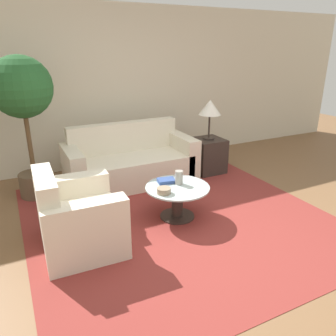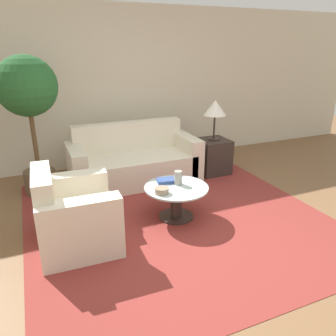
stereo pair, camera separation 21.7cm
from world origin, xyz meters
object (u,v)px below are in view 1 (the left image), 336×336
Objects in this scene: armchair at (75,221)px; table_lamp at (210,108)px; bowl at (164,191)px; vase at (179,177)px; book_stack at (166,181)px; potted_plant at (23,99)px; coffee_table at (177,197)px; sofa_main at (130,163)px.

table_lamp is at bearing -61.00° from armchair.
bowl is at bearing -88.88° from armchair.
book_stack is at bearing 134.16° from vase.
coffee_table is at bearing -44.23° from potted_plant.
book_stack is (1.16, 0.27, 0.13)m from armchair.
potted_plant is (-2.63, 0.27, 0.28)m from table_lamp.
armchair is 4.05× the size of book_stack.
vase is at bearing -41.96° from potted_plant.
table_lamp is 3.74× the size of vase.
potted_plant is 11.14× the size of vase.
vase reaches higher than bowl.
potted_plant is at bearing 129.04° from bowl.
vase is at bearing -82.48° from sofa_main.
armchair is at bearing -156.63° from book_stack.
vase is (-1.12, -1.08, -0.56)m from table_lamp.
sofa_main reaches higher than coffee_table.
sofa_main is 2.04× the size of armchair.
sofa_main is 1.15m from book_stack.
armchair is at bearing -81.09° from potted_plant.
armchair is 5.91× the size of bowl.
armchair is (-1.11, -1.40, 0.01)m from sofa_main.
potted_plant is 2.08m from book_stack.
coffee_table is 4.53× the size of vase.
sofa_main reaches higher than vase.
coffee_table is at bearing 23.73° from bowl.
potted_plant reaches higher than sofa_main.
potted_plant is at bearing 174.06° from table_lamp.
table_lamp reaches higher than armchair.
sofa_main is 12.07× the size of bowl.
armchair is 1.29m from vase.
bowl reaches higher than book_stack.
potted_plant is 11.82× the size of bowl.
potted_plant is (-1.34, 0.10, 1.04)m from sofa_main.
book_stack reaches higher than coffee_table.
potted_plant reaches higher than vase.
book_stack is at bearing 59.01° from bowl.
coffee_table is (0.11, -1.31, -0.03)m from sofa_main.
table_lamp is at bearing 44.26° from coffee_table.
sofa_main reaches higher than book_stack.
vase is (1.27, 0.15, 0.19)m from armchair.
vase reaches higher than book_stack.
bowl is 0.32m from book_stack.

